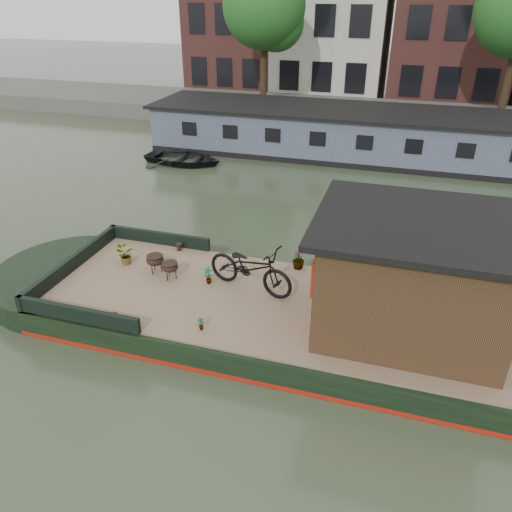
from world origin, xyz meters
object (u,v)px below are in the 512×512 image
(cabin, at_px, (412,274))
(brazier_front, at_px, (170,271))
(bicycle, at_px, (250,268))
(brazier_rear, at_px, (155,264))
(dinghy, at_px, (183,155))
(potted_plant_a, at_px, (208,276))

(cabin, bearing_deg, brazier_front, 177.13)
(bicycle, bearing_deg, brazier_front, 107.74)
(brazier_front, xyz_separation_m, brazier_rear, (-0.49, 0.18, 0.01))
(bicycle, distance_m, brazier_rear, 2.53)
(dinghy, bearing_deg, brazier_rear, -155.99)
(brazier_front, xyz_separation_m, dinghy, (-4.37, 10.28, -0.50))
(cabin, height_order, bicycle, cabin)
(brazier_front, distance_m, brazier_rear, 0.53)
(bicycle, height_order, dinghy, bicycle)
(cabin, xyz_separation_m, potted_plant_a, (-4.58, 0.34, -1.01))
(cabin, relative_size, dinghy, 1.13)
(cabin, relative_size, potted_plant_a, 9.23)
(potted_plant_a, relative_size, brazier_front, 0.98)
(bicycle, distance_m, dinghy, 12.03)
(bicycle, bearing_deg, cabin, -82.20)
(cabin, distance_m, brazier_rear, 6.14)
(potted_plant_a, bearing_deg, cabin, -4.20)
(cabin, distance_m, potted_plant_a, 4.70)
(brazier_rear, bearing_deg, bicycle, -1.40)
(cabin, xyz_separation_m, brazier_rear, (-6.04, 0.46, -1.00))
(dinghy, bearing_deg, cabin, -133.80)
(bicycle, distance_m, brazier_front, 2.04)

